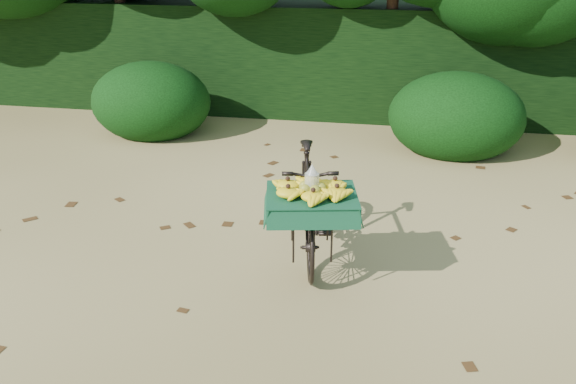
# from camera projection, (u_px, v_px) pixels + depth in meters

# --- Properties ---
(ground) EXTENTS (80.00, 80.00, 0.00)m
(ground) POSITION_uv_depth(u_px,v_px,m) (296.00, 306.00, 5.03)
(ground) COLOR tan
(ground) RESTS_ON ground
(vendor_bicycle) EXTENTS (0.96, 1.86, 1.04)m
(vendor_bicycle) POSITION_uv_depth(u_px,v_px,m) (308.00, 203.00, 5.66)
(vendor_bicycle) COLOR black
(vendor_bicycle) RESTS_ON ground
(hedge_backdrop) EXTENTS (26.00, 1.80, 1.80)m
(hedge_backdrop) POSITION_uv_depth(u_px,v_px,m) (360.00, 58.00, 10.39)
(hedge_backdrop) COLOR black
(hedge_backdrop) RESTS_ON ground
(bush_clumps) EXTENTS (8.80, 1.70, 0.90)m
(bush_clumps) POSITION_uv_depth(u_px,v_px,m) (383.00, 117.00, 8.66)
(bush_clumps) COLOR black
(bush_clumps) RESTS_ON ground
(leaf_litter) EXTENTS (7.00, 7.30, 0.01)m
(leaf_litter) POSITION_uv_depth(u_px,v_px,m) (308.00, 267.00, 5.62)
(leaf_litter) COLOR #452A12
(leaf_litter) RESTS_ON ground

